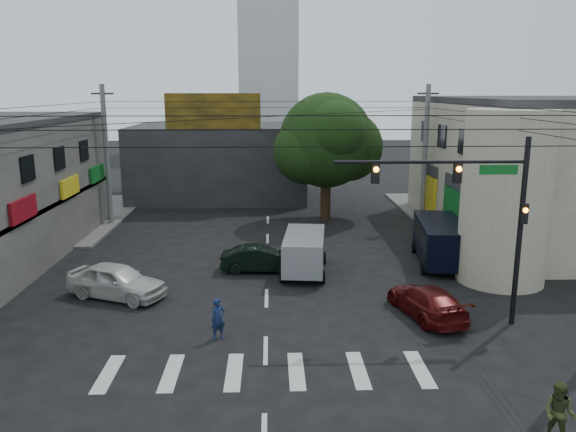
{
  "coord_description": "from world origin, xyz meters",
  "views": [
    {
      "loc": [
        0.22,
        -20.98,
        8.84
      ],
      "look_at": [
        1.0,
        4.0,
        3.2
      ],
      "focal_mm": 35.0,
      "sensor_mm": 36.0,
      "label": 1
    }
  ],
  "objects_px": {
    "street_tree": "(326,141)",
    "white_compact": "(116,281)",
    "dark_sedan": "(260,259)",
    "traffic_gantry": "(478,201)",
    "navy_van": "(440,243)",
    "pedestrian_olive": "(559,414)",
    "utility_pole_far_right": "(425,155)",
    "silver_minivan": "(304,254)",
    "maroon_sedan": "(426,301)",
    "traffic_officer": "(218,319)",
    "utility_pole_far_left": "(107,156)"
  },
  "relations": [
    {
      "from": "utility_pole_far_left",
      "to": "street_tree",
      "type": "bearing_deg",
      "value": 3.95
    },
    {
      "from": "dark_sedan",
      "to": "street_tree",
      "type": "bearing_deg",
      "value": -18.82
    },
    {
      "from": "utility_pole_far_left",
      "to": "maroon_sedan",
      "type": "bearing_deg",
      "value": -43.73
    },
    {
      "from": "utility_pole_far_right",
      "to": "maroon_sedan",
      "type": "height_order",
      "value": "utility_pole_far_right"
    },
    {
      "from": "dark_sedan",
      "to": "pedestrian_olive",
      "type": "bearing_deg",
      "value": -149.05
    },
    {
      "from": "street_tree",
      "to": "utility_pole_far_right",
      "type": "xyz_separation_m",
      "value": [
        6.5,
        -1.0,
        -0.87
      ]
    },
    {
      "from": "traffic_gantry",
      "to": "traffic_officer",
      "type": "relative_size",
      "value": 4.7
    },
    {
      "from": "street_tree",
      "to": "traffic_officer",
      "type": "height_order",
      "value": "street_tree"
    },
    {
      "from": "silver_minivan",
      "to": "navy_van",
      "type": "bearing_deg",
      "value": -73.8
    },
    {
      "from": "utility_pole_far_left",
      "to": "navy_van",
      "type": "xyz_separation_m",
      "value": [
        19.45,
        -9.3,
        -3.48
      ]
    },
    {
      "from": "traffic_gantry",
      "to": "navy_van",
      "type": "xyz_separation_m",
      "value": [
        1.12,
        7.71,
        -3.71
      ]
    },
    {
      "from": "traffic_gantry",
      "to": "dark_sedan",
      "type": "bearing_deg",
      "value": 140.42
    },
    {
      "from": "street_tree",
      "to": "traffic_gantry",
      "type": "bearing_deg",
      "value": -78.01
    },
    {
      "from": "maroon_sedan",
      "to": "traffic_officer",
      "type": "distance_m",
      "value": 8.3
    },
    {
      "from": "street_tree",
      "to": "dark_sedan",
      "type": "height_order",
      "value": "street_tree"
    },
    {
      "from": "white_compact",
      "to": "traffic_gantry",
      "type": "bearing_deg",
      "value": -79.87
    },
    {
      "from": "traffic_gantry",
      "to": "utility_pole_far_right",
      "type": "relative_size",
      "value": 0.78
    },
    {
      "from": "silver_minivan",
      "to": "dark_sedan",
      "type": "bearing_deg",
      "value": 88.8
    },
    {
      "from": "traffic_gantry",
      "to": "white_compact",
      "type": "bearing_deg",
      "value": 166.96
    },
    {
      "from": "dark_sedan",
      "to": "white_compact",
      "type": "relative_size",
      "value": 0.82
    },
    {
      "from": "utility_pole_far_left",
      "to": "utility_pole_far_right",
      "type": "xyz_separation_m",
      "value": [
        21.0,
        0.0,
        0.0
      ]
    },
    {
      "from": "traffic_gantry",
      "to": "traffic_officer",
      "type": "xyz_separation_m",
      "value": [
        -9.54,
        -1.0,
        -4.06
      ]
    },
    {
      "from": "navy_van",
      "to": "pedestrian_olive",
      "type": "bearing_deg",
      "value": -177.91
    },
    {
      "from": "traffic_gantry",
      "to": "pedestrian_olive",
      "type": "xyz_separation_m",
      "value": [
        -0.35,
        -7.47,
        -3.99
      ]
    },
    {
      "from": "dark_sedan",
      "to": "white_compact",
      "type": "xyz_separation_m",
      "value": [
        -6.18,
        -3.42,
        0.12
      ]
    },
    {
      "from": "white_compact",
      "to": "navy_van",
      "type": "distance_m",
      "value": 16.06
    },
    {
      "from": "utility_pole_far_right",
      "to": "traffic_gantry",
      "type": "bearing_deg",
      "value": -98.94
    },
    {
      "from": "street_tree",
      "to": "maroon_sedan",
      "type": "relative_size",
      "value": 1.88
    },
    {
      "from": "utility_pole_far_right",
      "to": "pedestrian_olive",
      "type": "relative_size",
      "value": 5.5
    },
    {
      "from": "navy_van",
      "to": "traffic_officer",
      "type": "distance_m",
      "value": 13.77
    },
    {
      "from": "utility_pole_far_left",
      "to": "pedestrian_olive",
      "type": "xyz_separation_m",
      "value": [
        17.97,
        -24.47,
        -3.76
      ]
    },
    {
      "from": "white_compact",
      "to": "maroon_sedan",
      "type": "height_order",
      "value": "white_compact"
    },
    {
      "from": "navy_van",
      "to": "traffic_gantry",
      "type": "bearing_deg",
      "value": 179.35
    },
    {
      "from": "white_compact",
      "to": "dark_sedan",
      "type": "bearing_deg",
      "value": -37.85
    },
    {
      "from": "street_tree",
      "to": "white_compact",
      "type": "bearing_deg",
      "value": -125.56
    },
    {
      "from": "maroon_sedan",
      "to": "traffic_gantry",
      "type": "bearing_deg",
      "value": 135.24
    },
    {
      "from": "utility_pole_far_left",
      "to": "silver_minivan",
      "type": "height_order",
      "value": "utility_pole_far_left"
    },
    {
      "from": "traffic_gantry",
      "to": "dark_sedan",
      "type": "relative_size",
      "value": 1.83
    },
    {
      "from": "dark_sedan",
      "to": "pedestrian_olive",
      "type": "distance_m",
      "value": 16.21
    },
    {
      "from": "maroon_sedan",
      "to": "traffic_officer",
      "type": "relative_size",
      "value": 3.02
    },
    {
      "from": "pedestrian_olive",
      "to": "utility_pole_far_right",
      "type": "bearing_deg",
      "value": 131.16
    },
    {
      "from": "navy_van",
      "to": "pedestrian_olive",
      "type": "distance_m",
      "value": 15.25
    },
    {
      "from": "utility_pole_far_right",
      "to": "silver_minivan",
      "type": "xyz_separation_m",
      "value": [
        -8.66,
        -10.55,
        -3.63
      ]
    },
    {
      "from": "utility_pole_far_left",
      "to": "traffic_officer",
      "type": "distance_m",
      "value": 20.39
    },
    {
      "from": "street_tree",
      "to": "traffic_gantry",
      "type": "height_order",
      "value": "street_tree"
    },
    {
      "from": "utility_pole_far_left",
      "to": "navy_van",
      "type": "bearing_deg",
      "value": -25.55
    },
    {
      "from": "navy_van",
      "to": "maroon_sedan",
      "type": "bearing_deg",
      "value": 167.11
    },
    {
      "from": "traffic_officer",
      "to": "pedestrian_olive",
      "type": "xyz_separation_m",
      "value": [
        9.19,
        -6.47,
        0.07
      ]
    },
    {
      "from": "navy_van",
      "to": "pedestrian_olive",
      "type": "height_order",
      "value": "navy_van"
    },
    {
      "from": "dark_sedan",
      "to": "navy_van",
      "type": "xyz_separation_m",
      "value": [
        9.27,
        0.97,
        0.48
      ]
    }
  ]
}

